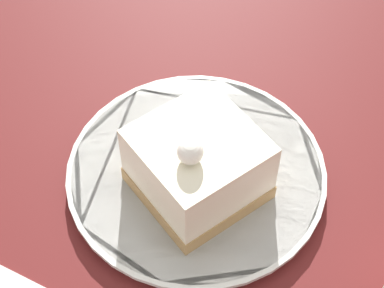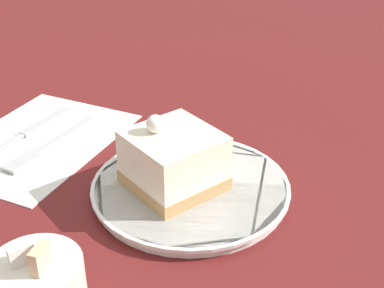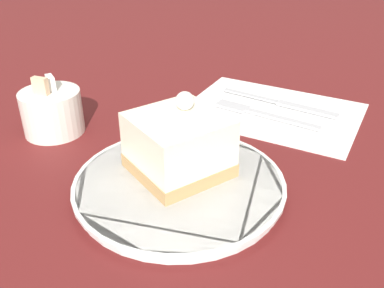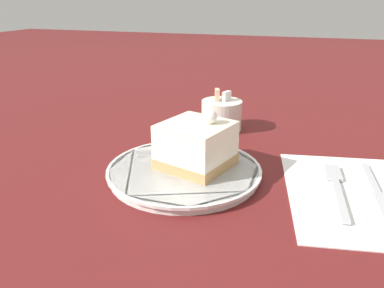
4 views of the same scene
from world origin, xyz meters
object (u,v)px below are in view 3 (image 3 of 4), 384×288
Objects in this scene: fork at (257,113)px; knife at (289,105)px; plate at (179,185)px; sugar_bowl at (52,112)px; cake_slice at (179,144)px.

fork is 0.87× the size of knife.
plate is 0.21m from fork.
sugar_bowl reaches higher than knife.
plate is at bearing -90.58° from sugar_bowl.
knife is 2.30× the size of sugar_bowl.
knife is (0.05, -0.02, 0.00)m from fork.
plate reaches higher than fork.
cake_slice reaches higher than plate.
sugar_bowl reaches higher than plate.
cake_slice is 0.20m from sugar_bowl.
cake_slice is at bearing -86.58° from sugar_bowl.
plate is at bearing 175.98° from knife.
cake_slice is 1.45× the size of sugar_bowl.
cake_slice is at bearing 173.26° from knife.
sugar_bowl is (0.00, 0.21, 0.02)m from plate.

